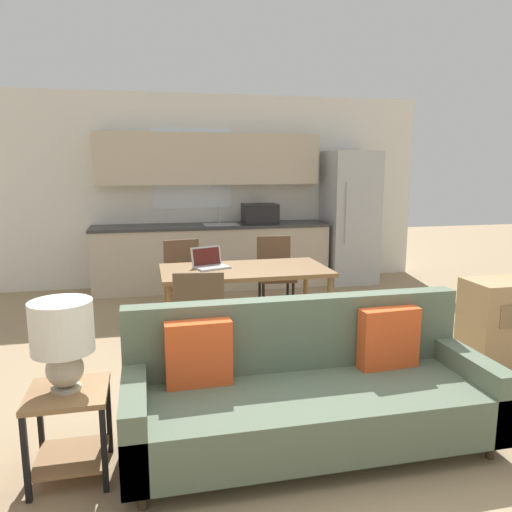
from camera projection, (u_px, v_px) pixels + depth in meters
name	position (u px, v px, depth m)	size (l,w,h in m)	color
ground_plane	(309.00, 454.00, 3.01)	(20.00, 20.00, 0.00)	#9E8460
wall_back	(208.00, 190.00, 7.20)	(6.40, 0.07, 2.70)	silver
kitchen_counter	(212.00, 228.00, 7.01)	(3.29, 0.65, 2.15)	beige
refrigerator	(350.00, 217.00, 7.33)	(0.70, 0.73, 1.92)	#B7BABC
dining_table	(245.00, 274.00, 4.89)	(1.62, 0.85, 0.72)	brown
couch	(307.00, 391.00, 3.09)	(2.22, 0.80, 0.88)	#3D2D1E
side_table	(69.00, 419.00, 2.75)	(0.42, 0.42, 0.51)	olive
table_lamp	(62.00, 336.00, 2.67)	(0.33, 0.33, 0.50)	#B2A893
dining_chair_far_right	(275.00, 271.00, 5.82)	(0.46, 0.46, 0.89)	brown
dining_chair_near_left	(200.00, 317.00, 4.07)	(0.48, 0.48, 0.89)	brown
dining_chair_far_left	(184.00, 276.00, 5.54)	(0.48, 0.48, 0.89)	brown
laptop	(209.00, 263.00, 4.92)	(0.39, 0.35, 0.20)	#B7BABC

